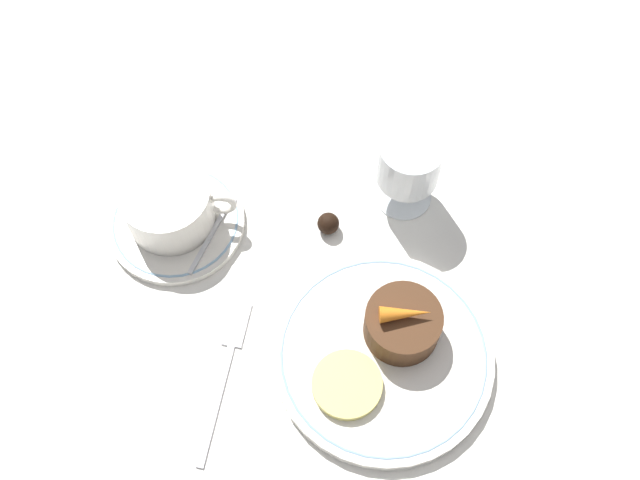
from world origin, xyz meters
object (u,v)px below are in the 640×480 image
wine_glass (409,165)px  fork (227,362)px  dessert_cake (403,324)px  dinner_plate (384,356)px  coffee_cup (169,205)px

wine_glass → fork: bearing=-133.4°
wine_glass → dessert_cake: (-0.01, -0.17, -0.03)m
fork → dessert_cake: 0.19m
dinner_plate → wine_glass: wine_glass is taller
dinner_plate → coffee_cup: coffee_cup is taller
coffee_cup → dessert_cake: (0.25, -0.13, -0.00)m
dessert_cake → dinner_plate: bearing=-124.3°
coffee_cup → wine_glass: wine_glass is taller
dinner_plate → wine_glass: 0.21m
fork → dessert_cake: bearing=9.9°
wine_glass → fork: (-0.19, -0.20, -0.06)m
dinner_plate → fork: bearing=-177.9°
coffee_cup → wine_glass: 0.27m
coffee_cup → dessert_cake: bearing=-28.1°
fork → coffee_cup: bearing=113.2°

